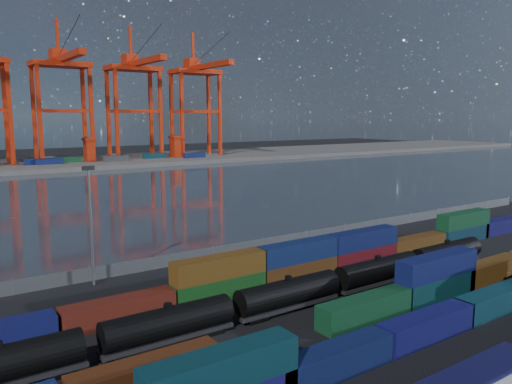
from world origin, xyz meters
TOP-DOWN VIEW (x-y plane):
  - ground at (0.00, 0.00)m, footprint 700.00×700.00m
  - harbor_water at (0.00, 105.00)m, footprint 700.00×700.00m
  - far_quay at (0.00, 210.00)m, footprint 700.00×70.00m
  - container_row_south at (-13.64, -10.84)m, footprint 140.53×2.62m
  - container_row_mid at (6.95, -3.85)m, footprint 141.65×2.68m
  - container_row_north at (6.87, 11.65)m, footprint 142.03×2.63m
  - tanker_string at (-29.15, 3.29)m, footprint 107.29×3.07m
  - waterfront_fence at (-0.00, 28.00)m, footprint 160.12×0.12m
  - yard_light_mast at (-30.00, 26.00)m, footprint 1.60×0.40m
  - gantry_cranes at (-7.50, 203.20)m, footprint 201.16×50.23m
  - quay_containers at (-11.00, 195.46)m, footprint 172.58×10.99m
  - straddle_carriers at (-2.50, 200.00)m, footprint 140.00×7.00m

SIDE VIEW (x-z plane):
  - ground at x=0.00m, z-range 0.00..0.00m
  - harbor_water at x=0.00m, z-range 0.01..0.01m
  - far_quay at x=0.00m, z-range 0.00..2.00m
  - waterfront_fence at x=0.00m, z-range -0.10..2.10m
  - container_row_mid at x=6.95m, z-range -1.17..4.54m
  - container_row_south at x=-13.64m, z-range -0.65..4.93m
  - container_row_north at x=6.87m, z-range -0.65..4.95m
  - tanker_string at x=-29.15m, z-range 0.01..4.40m
  - quay_containers at x=-11.00m, z-range 2.00..4.60m
  - straddle_carriers at x=-2.50m, z-range 2.27..13.37m
  - yard_light_mast at x=-30.00m, z-range 1.00..17.60m
  - gantry_cranes at x=-7.50m, z-range 7.69..75.70m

